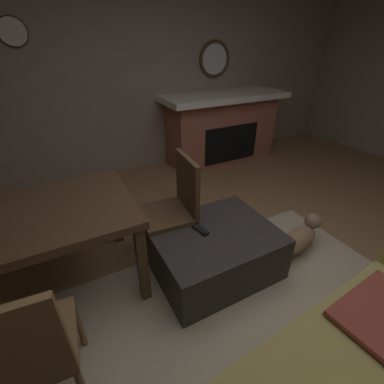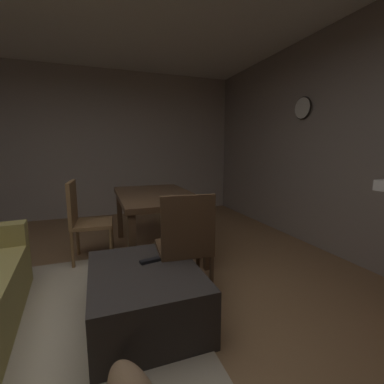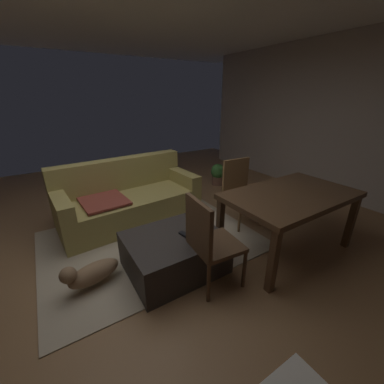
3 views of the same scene
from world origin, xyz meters
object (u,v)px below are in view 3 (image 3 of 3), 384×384
object	(u,v)px
tv_remote	(185,235)
dining_table	(290,199)
potted_plant	(218,174)
small_dog	(91,273)
ottoman_coffee_table	(175,252)
dining_chair_west	(208,239)
dining_chair_north	(239,188)
couch	(129,200)

from	to	relation	value
tv_remote	dining_table	size ratio (longest dim) A/B	0.11
potted_plant	small_dog	bearing A→B (deg)	-149.54
ottoman_coffee_table	potted_plant	bearing A→B (deg)	42.49
ottoman_coffee_table	tv_remote	bearing A→B (deg)	-32.81
dining_chair_west	potted_plant	distance (m)	2.94
dining_chair_north	dining_table	bearing A→B (deg)	-90.48
tv_remote	small_dog	size ratio (longest dim) A/B	0.28
couch	dining_chair_west	size ratio (longest dim) A/B	2.19
dining_table	dining_chair_west	size ratio (longest dim) A/B	1.63
potted_plant	couch	bearing A→B (deg)	-166.46
potted_plant	dining_chair_west	bearing A→B (deg)	-129.85
potted_plant	ottoman_coffee_table	bearing A→B (deg)	-137.51
couch	potted_plant	xyz separation A→B (m)	(2.07, 0.50, -0.08)
couch	tv_remote	bearing A→B (deg)	-84.59
dining_table	potted_plant	xyz separation A→B (m)	(0.72, 2.25, -0.42)
dining_table	dining_chair_west	world-z (taller)	dining_chair_west
dining_chair_north	couch	bearing A→B (deg)	146.24
dining_chair_north	potted_plant	xyz separation A→B (m)	(0.72, 1.41, -0.29)
couch	dining_chair_west	world-z (taller)	dining_chair_west
ottoman_coffee_table	dining_chair_north	size ratio (longest dim) A/B	1.05
small_dog	potted_plant	bearing A→B (deg)	30.46
ottoman_coffee_table	dining_chair_west	world-z (taller)	dining_chair_west
tv_remote	dining_chair_north	distance (m)	1.33
ottoman_coffee_table	dining_chair_north	world-z (taller)	dining_chair_north
dining_chair_west	ottoman_coffee_table	bearing A→B (deg)	113.75
dining_chair_north	potted_plant	distance (m)	1.61
ottoman_coffee_table	dining_table	world-z (taller)	dining_table
couch	dining_chair_north	bearing A→B (deg)	-33.76
potted_plant	small_dog	distance (m)	3.32
dining_table	small_dog	bearing A→B (deg)	165.06
tv_remote	dining_table	world-z (taller)	dining_table
couch	dining_table	distance (m)	2.24
tv_remote	dining_chair_north	size ratio (longest dim) A/B	0.17
potted_plant	small_dog	size ratio (longest dim) A/B	0.80
dining_table	potted_plant	size ratio (longest dim) A/B	3.37
dining_chair_west	dining_table	bearing A→B (deg)	-0.41
ottoman_coffee_table	dining_table	xyz separation A→B (m)	(1.32, -0.38, 0.45)
ottoman_coffee_table	tv_remote	xyz separation A→B (m)	(0.10, -0.06, 0.22)
couch	dining_chair_north	distance (m)	1.65
dining_table	tv_remote	bearing A→B (deg)	165.24
potted_plant	tv_remote	bearing A→B (deg)	-135.12
couch	dining_chair_north	xyz separation A→B (m)	(1.36, -0.91, 0.21)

